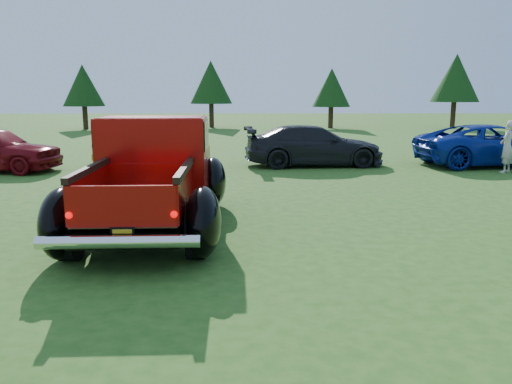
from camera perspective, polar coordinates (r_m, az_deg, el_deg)
ground at (r=8.03m, az=-0.20°, el=-6.95°), size 120.00×120.00×0.00m
tree_west at (r=38.54m, az=-19.14°, el=11.42°), size 2.94×2.94×4.60m
tree_mid_left at (r=38.76m, az=-5.17°, el=12.37°), size 3.20×3.20×5.00m
tree_mid_right at (r=38.13m, az=8.62°, el=11.70°), size 2.82×2.82×4.40m
tree_east at (r=40.09m, az=21.86°, el=11.98°), size 3.46×3.46×5.40m
pickup_truck at (r=9.87m, az=-11.45°, el=2.11°), size 2.76×5.66×2.07m
show_car_yellow at (r=17.45m, az=-12.10°, el=4.62°), size 3.79×1.91×1.19m
show_car_grey at (r=17.82m, az=6.62°, el=5.29°), size 5.03×2.37×1.42m
show_car_blue at (r=19.54m, az=25.39°, el=4.86°), size 5.45×2.95×1.45m
spectator at (r=17.97m, az=26.78°, el=4.64°), size 0.72×0.71×1.68m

